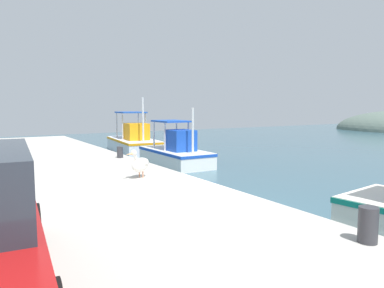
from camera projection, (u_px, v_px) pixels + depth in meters
fishing_boat_nearest at (134, 142)px, 22.00m from camera, size 5.59×2.64×3.31m
fishing_boat_second at (176, 153)px, 17.19m from camera, size 4.61×1.95×2.74m
pelican at (140, 164)px, 10.02m from camera, size 0.67×0.92×0.82m
mooring_bollard_nearest at (120, 152)px, 13.97m from camera, size 0.24×0.24×0.43m
mooring_bollard_second at (368, 225)px, 5.24m from camera, size 0.28×0.28×0.53m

